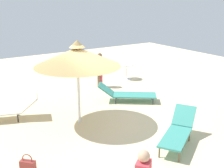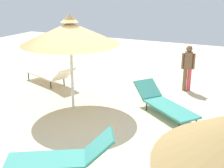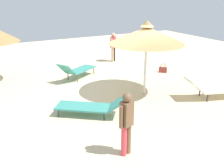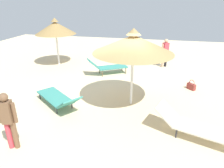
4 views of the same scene
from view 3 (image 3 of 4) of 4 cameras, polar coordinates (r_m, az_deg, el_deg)
ground at (r=9.77m, az=1.59°, el=-2.12°), size 24.00×24.00×0.10m
parasol_umbrella_center at (r=9.18m, az=7.58°, el=10.54°), size 2.63×2.63×2.65m
lounge_chair_far_left at (r=9.84m, az=21.63°, el=-0.88°), size 2.34×1.35×0.75m
lounge_chair_near_right at (r=11.25m, az=-7.66°, el=3.13°), size 1.97×1.52×0.83m
lounge_chair_far_right at (r=7.91m, az=-4.21°, el=-4.74°), size 2.15×1.85×0.69m
person_standing_back at (r=13.89m, az=0.29°, el=8.42°), size 0.40×0.35×1.53m
person_standing_edge at (r=5.87m, az=3.18°, el=-8.15°), size 0.42×0.27×1.52m
handbag at (r=12.33m, az=11.05°, el=3.14°), size 0.35×0.37×0.43m
side_table_round at (r=5.17m, az=-11.85°, el=-17.47°), size 0.72×0.72×0.72m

